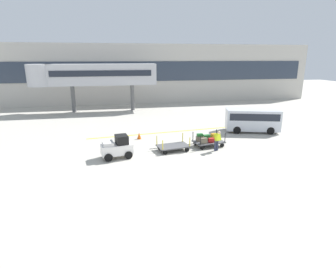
# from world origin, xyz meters

# --- Properties ---
(ground_plane) EXTENTS (120.00, 120.00, 0.00)m
(ground_plane) POSITION_xyz_m (0.00, 0.00, 0.00)
(ground_plane) COLOR #B2ADA0
(apron_lead_line) EXTENTS (16.50, 2.11, 0.01)m
(apron_lead_line) POSITION_xyz_m (2.50, 8.16, 0.00)
(apron_lead_line) COLOR yellow
(apron_lead_line) RESTS_ON ground_plane
(terminal_building) EXTENTS (55.44, 2.51, 8.62)m
(terminal_building) POSITION_xyz_m (0.00, 25.98, 4.32)
(terminal_building) COLOR #BCB7AD
(terminal_building) RESTS_ON ground_plane
(jet_bridge) EXTENTS (15.56, 3.00, 5.93)m
(jet_bridge) POSITION_xyz_m (-6.18, 19.99, 4.58)
(jet_bridge) COLOR #B7B7BC
(jet_bridge) RESTS_ON ground_plane
(baggage_tug) EXTENTS (2.26, 1.54, 1.58)m
(baggage_tug) POSITION_xyz_m (-3.22, 2.09, 0.75)
(baggage_tug) COLOR white
(baggage_tug) RESTS_ON ground_plane
(baggage_cart_lead) EXTENTS (3.08, 1.77, 1.10)m
(baggage_cart_lead) POSITION_xyz_m (0.88, 2.80, 0.35)
(baggage_cart_lead) COLOR #4C4C4F
(baggage_cart_lead) RESTS_ON ground_plane
(baggage_cart_middle) EXTENTS (3.08, 1.77, 1.10)m
(baggage_cart_middle) POSITION_xyz_m (3.75, 3.37, 0.49)
(baggage_cart_middle) COLOR #4C4C4F
(baggage_cart_middle) RESTS_ON ground_plane
(baggage_handler) EXTENTS (0.53, 0.54, 1.56)m
(baggage_handler) POSITION_xyz_m (4.07, 2.12, 0.87)
(baggage_handler) COLOR #2D334C
(baggage_handler) RESTS_ON ground_plane
(shuttle_van) EXTENTS (5.14, 3.19, 2.10)m
(shuttle_van) POSITION_xyz_m (9.29, 6.76, 1.23)
(shuttle_van) COLOR silver
(shuttle_van) RESTS_ON ground_plane
(safety_cone_near) EXTENTS (0.36, 0.36, 0.55)m
(safety_cone_near) POSITION_xyz_m (-1.30, 6.39, 0.28)
(safety_cone_near) COLOR #EA590F
(safety_cone_near) RESTS_ON ground_plane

